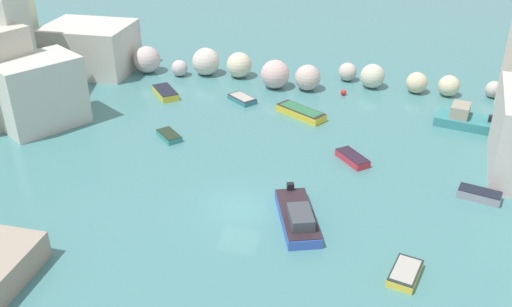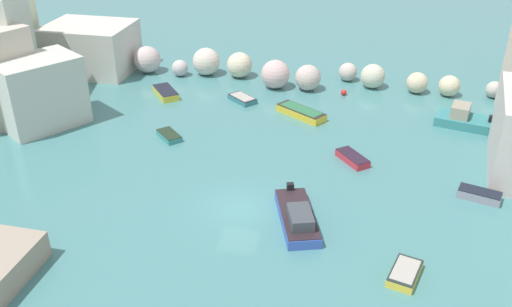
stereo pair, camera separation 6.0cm
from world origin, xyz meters
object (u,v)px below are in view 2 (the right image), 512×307
channel_buoy (344,92)px  moored_boat_7 (166,93)px  moored_boat_3 (169,136)px  moored_boat_4 (301,112)px  moored_boat_5 (298,217)px  moored_boat_8 (463,119)px  moored_boat_2 (479,195)px  moored_boat_1 (242,99)px  moored_boat_0 (405,273)px  moored_boat_6 (353,158)px

channel_buoy → moored_boat_7: 16.31m
moored_boat_3 → moored_boat_4: 11.34m
moored_boat_5 → moored_boat_8: 19.86m
moored_boat_2 → moored_boat_7: moored_boat_7 is taller
moored_boat_3 → moored_boat_7: 8.75m
moored_boat_4 → moored_boat_5: moored_boat_5 is taller
moored_boat_1 → moored_boat_8: bearing=37.0°
moored_boat_4 → moored_boat_0: bearing=-33.0°
moored_boat_3 → moored_boat_7: moored_boat_7 is taller
moored_boat_0 → moored_boat_1: (-13.51, 21.19, -0.02)m
moored_boat_5 → moored_boat_8: size_ratio=1.22×
moored_boat_0 → moored_boat_4: moored_boat_4 is taller
moored_boat_1 → moored_boat_5: bearing=-26.4°
moored_boat_2 → moored_boat_7: (-25.58, 12.40, 0.01)m
channel_buoy → moored_boat_7: bearing=-168.0°
moored_boat_2 → moored_boat_8: (0.25, 11.28, 0.29)m
moored_boat_6 → moored_boat_7: size_ratio=0.80×
channel_buoy → moored_boat_1: channel_buoy is taller
moored_boat_1 → moored_boat_2: (18.42, -12.55, 0.06)m
moored_boat_2 → channel_buoy: bearing=-41.2°
moored_boat_4 → moored_boat_8: 13.14m
moored_boat_8 → moored_boat_6: bearing=57.8°
channel_buoy → moored_boat_1: 9.37m
moored_boat_6 → channel_buoy: bearing=147.9°
moored_boat_0 → moored_boat_5: (-6.15, 3.58, 0.24)m
channel_buoy → moored_boat_7: size_ratio=0.15×
moored_boat_1 → moored_boat_4: 5.95m
channel_buoy → moored_boat_4: size_ratio=0.12×
moored_boat_3 → moored_boat_8: size_ratio=0.52×
moored_boat_8 → moored_boat_2: bearing=103.4°
moored_boat_0 → moored_boat_5: bearing=76.3°
moored_boat_4 → channel_buoy: bearing=93.3°
moored_boat_4 → moored_boat_5: size_ratio=0.77×
channel_buoy → moored_boat_8: size_ratio=0.11×
moored_boat_1 → moored_boat_6: moored_boat_6 is taller
moored_boat_0 → moored_boat_8: bearing=2.0°
channel_buoy → moored_boat_3: bearing=-137.9°
moored_boat_2 → moored_boat_6: bearing=-4.8°
moored_boat_6 → moored_boat_5: bearing=-57.3°
moored_boat_3 → moored_boat_4: (9.52, 6.17, 0.13)m
moored_boat_2 → moored_boat_5: moored_boat_5 is taller
channel_buoy → moored_boat_5: moored_boat_5 is taller
moored_boat_3 → moored_boat_8: moored_boat_8 is taller
moored_boat_0 → moored_boat_3: size_ratio=1.11×
moored_boat_4 → moored_boat_7: 12.86m
moored_boat_1 → moored_boat_3: bearing=-74.6°
moored_boat_0 → moored_boat_7: (-20.67, 21.03, 0.05)m
channel_buoy → moored_boat_4: moored_boat_4 is taller
moored_boat_1 → moored_boat_5: moored_boat_5 is taller
moored_boat_2 → moored_boat_4: size_ratio=0.63×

